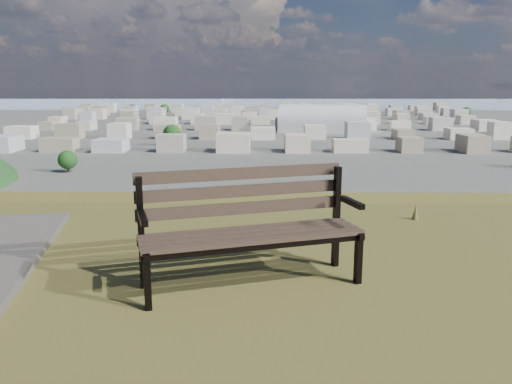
{
  "coord_description": "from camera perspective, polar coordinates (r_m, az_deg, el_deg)",
  "views": [
    {
      "loc": [
        0.67,
        -2.28,
        26.49
      ],
      "look_at": [
        0.6,
        3.27,
        25.3
      ],
      "focal_mm": 35.0,
      "sensor_mm": 36.0,
      "label": 1
    }
  ],
  "objects": [
    {
      "name": "park_bench",
      "position": [
        3.78,
        -0.86,
        -3.28
      ],
      "size": [
        1.73,
        1.01,
        0.86
      ],
      "rotation": [
        0.0,
        0.0,
        0.31
      ],
      "color": "#412F25",
      "rests_on": "hilltop_mesa"
    },
    {
      "name": "arena",
      "position": [
        293.45,
        7.65,
        7.76
      ],
      "size": [
        52.62,
        30.41,
        20.87
      ],
      "rotation": [
        0.0,
        0.0,
        -0.2
      ],
      "color": "silver",
      "rests_on": "ground"
    },
    {
      "name": "city_blocks",
      "position": [
        397.39,
        0.73,
        8.77
      ],
      "size": [
        395.0,
        361.0,
        7.0
      ],
      "color": "silver",
      "rests_on": "ground"
    },
    {
      "name": "city_trees",
      "position": [
        323.15,
        -4.03,
        8.21
      ],
      "size": [
        406.52,
        387.2,
        9.98
      ],
      "color": "#332319",
      "rests_on": "ground"
    },
    {
      "name": "bay_water",
      "position": [
        902.67,
        0.79,
        10.4
      ],
      "size": [
        2400.0,
        700.0,
        0.12
      ],
      "primitive_type": "cube",
      "color": "#95A8BE",
      "rests_on": "ground"
    },
    {
      "name": "far_hills",
      "position": [
        1406.56,
        -1.73,
        12.04
      ],
      "size": [
        2050.0,
        340.0,
        60.0
      ],
      "color": "#92A4B5",
      "rests_on": "ground"
    }
  ]
}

